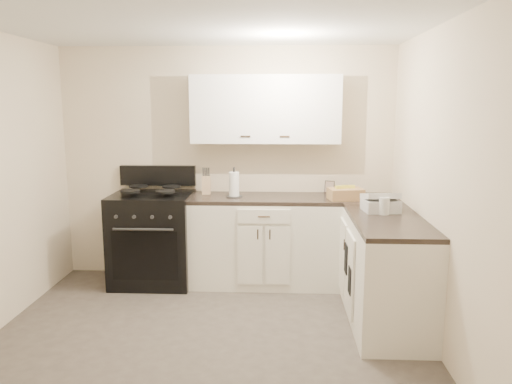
{
  "coord_description": "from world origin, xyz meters",
  "views": [
    {
      "loc": [
        0.57,
        -3.61,
        1.9
      ],
      "look_at": [
        0.36,
        0.85,
        1.11
      ],
      "focal_mm": 35.0,
      "sensor_mm": 36.0,
      "label": 1
    }
  ],
  "objects_px": {
    "stove": "(153,240)",
    "paper_towel": "(234,184)",
    "knife_block": "(206,185)",
    "countertop_grill": "(380,205)",
    "wicker_basket": "(346,194)"
  },
  "relations": [
    {
      "from": "paper_towel",
      "to": "countertop_grill",
      "type": "height_order",
      "value": "paper_towel"
    },
    {
      "from": "paper_towel",
      "to": "wicker_basket",
      "type": "xyz_separation_m",
      "value": [
        1.14,
        -0.09,
        -0.07
      ]
    },
    {
      "from": "knife_block",
      "to": "countertop_grill",
      "type": "height_order",
      "value": "knife_block"
    },
    {
      "from": "knife_block",
      "to": "countertop_grill",
      "type": "bearing_deg",
      "value": -28.99
    },
    {
      "from": "wicker_basket",
      "to": "stove",
      "type": "bearing_deg",
      "value": 177.5
    },
    {
      "from": "paper_towel",
      "to": "wicker_basket",
      "type": "height_order",
      "value": "paper_towel"
    },
    {
      "from": "knife_block",
      "to": "paper_towel",
      "type": "xyz_separation_m",
      "value": [
        0.31,
        -0.15,
        0.03
      ]
    },
    {
      "from": "paper_towel",
      "to": "wicker_basket",
      "type": "relative_size",
      "value": 0.77
    },
    {
      "from": "stove",
      "to": "countertop_grill",
      "type": "distance_m",
      "value": 2.4
    },
    {
      "from": "paper_towel",
      "to": "wicker_basket",
      "type": "bearing_deg",
      "value": -4.64
    },
    {
      "from": "stove",
      "to": "knife_block",
      "type": "height_order",
      "value": "knife_block"
    },
    {
      "from": "paper_towel",
      "to": "countertop_grill",
      "type": "distance_m",
      "value": 1.53
    },
    {
      "from": "stove",
      "to": "paper_towel",
      "type": "xyz_separation_m",
      "value": [
        0.87,
        0.01,
        0.61
      ]
    },
    {
      "from": "stove",
      "to": "countertop_grill",
      "type": "height_order",
      "value": "countertop_grill"
    },
    {
      "from": "stove",
      "to": "countertop_grill",
      "type": "bearing_deg",
      "value": -15.78
    }
  ]
}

